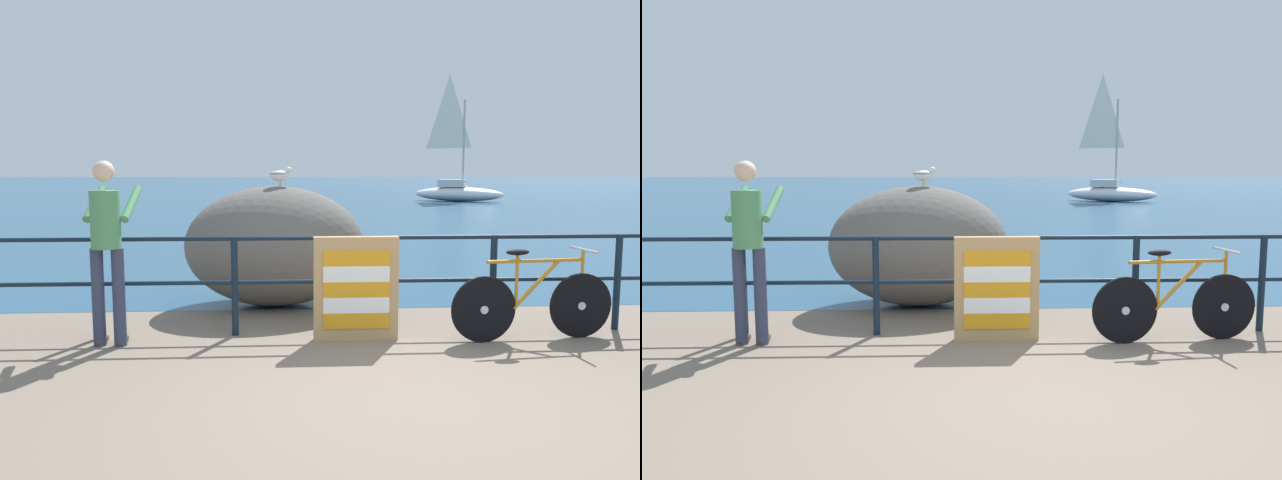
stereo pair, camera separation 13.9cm
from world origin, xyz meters
TOP-DOWN VIEW (x-y plane):
  - ground_plane at (0.00, 20.00)m, footprint 120.00×120.00m
  - sea_surface at (0.00, 47.89)m, footprint 120.00×90.00m
  - promenade_railing at (0.00, 1.80)m, footprint 8.12×0.07m
  - bicycle at (1.64, 1.45)m, footprint 1.69×0.48m
  - person_at_railing at (-2.52, 1.52)m, footprint 0.47×0.65m
  - folded_deckchair_stack at (-0.13, 1.55)m, footprint 0.84×0.10m
  - breakwater_boulder_main at (-0.95, 3.18)m, footprint 2.22×1.55m
  - seagull at (-0.88, 3.13)m, footprint 0.33×0.22m
  - sailboat at (7.69, 25.44)m, footprint 4.45×3.36m

SIDE VIEW (x-z plane):
  - ground_plane at x=0.00m, z-range -0.10..0.00m
  - sea_surface at x=0.00m, z-range 0.00..0.01m
  - bicycle at x=1.64m, z-range -0.07..0.85m
  - folded_deckchair_stack at x=-0.13m, z-range 0.00..1.04m
  - promenade_railing at x=0.00m, z-range 0.12..1.15m
  - sailboat at x=7.69m, z-range -2.37..3.79m
  - breakwater_boulder_main at x=-0.95m, z-range 0.00..1.49m
  - person_at_railing at x=-2.52m, z-range 0.10..1.88m
  - seagull at x=-0.88m, z-range 1.51..1.74m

